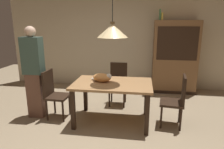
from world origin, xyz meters
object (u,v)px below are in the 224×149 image
(chair_right_side, at_px, (177,99))
(hutch_bookcase, at_px, (175,59))
(chair_left_side, at_px, (54,92))
(pendant_lamp, at_px, (112,31))
(dining_table, at_px, (112,88))
(cat_sleeping, at_px, (103,77))
(book_yellow_short, at_px, (162,16))
(chair_far_back, at_px, (118,82))
(person_standing, at_px, (34,73))
(book_green_slim, at_px, (160,15))

(chair_right_side, height_order, hutch_bookcase, hutch_bookcase)
(chair_left_side, height_order, pendant_lamp, pendant_lamp)
(dining_table, xyz_separation_m, cat_sleeping, (-0.19, 0.05, 0.18))
(dining_table, bearing_deg, chair_right_side, -0.47)
(chair_left_side, height_order, hutch_bookcase, hutch_bookcase)
(dining_table, relative_size, book_yellow_short, 7.00)
(pendant_lamp, height_order, hutch_bookcase, pendant_lamp)
(chair_left_side, distance_m, book_yellow_short, 3.17)
(chair_far_back, bearing_deg, cat_sleeping, -103.03)
(dining_table, bearing_deg, chair_left_side, 179.84)
(pendant_lamp, bearing_deg, book_yellow_short, 63.23)
(pendant_lamp, height_order, person_standing, pendant_lamp)
(chair_left_side, distance_m, person_standing, 0.52)
(chair_left_side, distance_m, cat_sleeping, 0.99)
(cat_sleeping, xyz_separation_m, hutch_bookcase, (1.54, 1.85, 0.06))
(chair_far_back, bearing_deg, chair_right_side, -38.22)
(pendant_lamp, bearing_deg, chair_left_side, 179.84)
(dining_table, relative_size, chair_far_back, 1.51)
(chair_left_side, xyz_separation_m, book_yellow_short, (2.09, 1.91, 1.43))
(chair_right_side, bearing_deg, chair_left_side, 179.68)
(dining_table, height_order, chair_left_side, chair_left_side)
(chair_right_side, bearing_deg, hutch_bookcase, 83.44)
(cat_sleeping, xyz_separation_m, pendant_lamp, (0.19, -0.05, 0.84))
(hutch_bookcase, bearing_deg, person_standing, -146.19)
(chair_far_back, height_order, chair_left_side, same)
(person_standing, bearing_deg, hutch_bookcase, 33.81)
(dining_table, relative_size, chair_right_side, 1.51)
(chair_right_side, xyz_separation_m, book_yellow_short, (-0.16, 1.92, 1.43))
(dining_table, distance_m, chair_right_side, 1.14)
(book_yellow_short, relative_size, person_standing, 0.12)
(chair_right_side, height_order, pendant_lamp, pendant_lamp)
(dining_table, xyz_separation_m, book_green_slim, (0.91, 1.91, 1.33))
(chair_far_back, relative_size, pendant_lamp, 0.72)
(dining_table, bearing_deg, hutch_bookcase, 54.75)
(book_green_slim, distance_m, book_yellow_short, 0.06)
(chair_far_back, relative_size, hutch_bookcase, 0.50)
(hutch_bookcase, bearing_deg, book_yellow_short, 179.78)
(chair_far_back, height_order, person_standing, person_standing)
(book_yellow_short, bearing_deg, chair_right_side, -85.09)
(hutch_bookcase, distance_m, book_yellow_short, 1.12)
(dining_table, xyz_separation_m, person_standing, (-1.49, 0.01, 0.23))
(dining_table, relative_size, chair_left_side, 1.51)
(cat_sleeping, bearing_deg, person_standing, -177.95)
(dining_table, distance_m, person_standing, 1.51)
(hutch_bookcase, bearing_deg, chair_far_back, -142.63)
(person_standing, bearing_deg, book_green_slim, 38.38)
(chair_far_back, height_order, book_green_slim, book_green_slim)
(chair_far_back, xyz_separation_m, book_green_slim, (0.91, 1.03, 1.47))
(hutch_bookcase, distance_m, book_green_slim, 1.17)
(chair_far_back, relative_size, cat_sleeping, 2.31)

